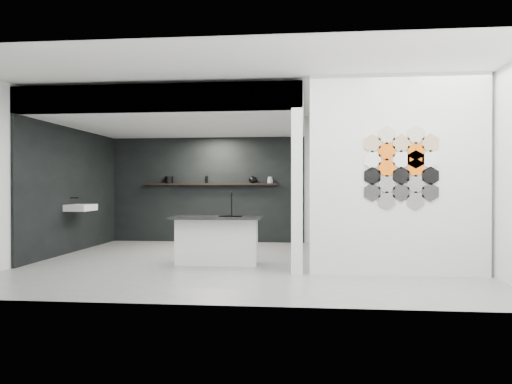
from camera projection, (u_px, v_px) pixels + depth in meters
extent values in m
cube|color=slate|center=(248.00, 263.00, 8.17)|extent=(7.00, 6.00, 0.01)
cube|color=silver|center=(398.00, 175.00, 6.94)|extent=(2.45, 0.15, 2.80)
cube|color=black|center=(206.00, 190.00, 11.25)|extent=(4.40, 0.04, 2.35)
cube|color=black|center=(74.00, 190.00, 9.51)|extent=(0.04, 4.00, 2.35)
cube|color=silver|center=(185.00, 116.00, 9.28)|extent=(4.40, 4.00, 0.40)
cube|color=silver|center=(297.00, 191.00, 7.08)|extent=(0.16, 0.16, 2.35)
cube|color=silver|center=(153.00, 98.00, 7.37)|extent=(4.40, 0.16, 0.40)
cube|color=silver|center=(81.00, 208.00, 9.29)|extent=(0.40, 0.60, 0.12)
cube|color=black|center=(210.00, 184.00, 11.13)|extent=(3.00, 0.15, 0.04)
cube|color=silver|center=(217.00, 241.00, 7.96)|extent=(1.29, 0.52, 0.73)
cube|color=black|center=(216.00, 218.00, 7.89)|extent=(1.47, 0.69, 0.03)
cube|color=black|center=(231.00, 217.00, 7.99)|extent=(0.40, 0.34, 0.01)
cylinder|color=black|center=(232.00, 205.00, 8.15)|extent=(0.02, 0.02, 0.34)
torus|color=black|center=(231.00, 195.00, 8.10)|extent=(0.02, 0.12, 0.12)
cylinder|color=black|center=(169.00, 180.00, 11.23)|extent=(0.21, 0.21, 0.15)
ellipsoid|color=black|center=(253.00, 180.00, 11.03)|extent=(0.22, 0.22, 0.15)
cylinder|color=gray|center=(270.00, 181.00, 10.99)|extent=(0.12, 0.12, 0.09)
cylinder|color=gray|center=(270.00, 180.00, 10.99)|extent=(0.13, 0.13, 0.14)
cylinder|color=black|center=(207.00, 180.00, 11.14)|extent=(0.08, 0.08, 0.16)
cylinder|color=black|center=(165.00, 181.00, 11.24)|extent=(0.10, 0.10, 0.09)
cylinder|color=#2D2D2D|center=(372.00, 192.00, 6.89)|extent=(0.26, 0.02, 0.26)
cylinder|color=black|center=(372.00, 176.00, 6.89)|extent=(0.26, 0.02, 0.26)
cylinder|color=white|center=(372.00, 160.00, 6.89)|extent=(0.26, 0.02, 0.26)
cylinder|color=tan|center=(372.00, 143.00, 6.88)|extent=(0.26, 0.02, 0.26)
cylinder|color=#66635E|center=(387.00, 200.00, 6.87)|extent=(0.26, 0.02, 0.26)
cylinder|color=silver|center=(387.00, 184.00, 6.87)|extent=(0.26, 0.02, 0.26)
cylinder|color=orange|center=(387.00, 168.00, 6.87)|extent=(0.26, 0.02, 0.26)
cylinder|color=orange|center=(387.00, 151.00, 6.87)|extent=(0.26, 0.02, 0.26)
cylinder|color=beige|center=(387.00, 135.00, 6.86)|extent=(0.26, 0.02, 0.26)
cylinder|color=#2D2D2D|center=(401.00, 192.00, 6.85)|extent=(0.26, 0.02, 0.26)
cylinder|color=black|center=(401.00, 176.00, 6.85)|extent=(0.26, 0.02, 0.26)
cylinder|color=white|center=(401.00, 160.00, 6.85)|extent=(0.26, 0.02, 0.26)
cylinder|color=tan|center=(401.00, 143.00, 6.85)|extent=(0.26, 0.02, 0.26)
cylinder|color=#66635E|center=(416.00, 200.00, 6.83)|extent=(0.26, 0.02, 0.26)
cylinder|color=silver|center=(416.00, 184.00, 6.83)|extent=(0.26, 0.02, 0.26)
cylinder|color=orange|center=(416.00, 168.00, 6.83)|extent=(0.26, 0.02, 0.26)
cylinder|color=orange|center=(416.00, 151.00, 6.83)|extent=(0.26, 0.02, 0.26)
cylinder|color=beige|center=(416.00, 135.00, 6.82)|extent=(0.26, 0.02, 0.26)
cylinder|color=#2D2D2D|center=(430.00, 192.00, 6.81)|extent=(0.26, 0.02, 0.26)
cylinder|color=black|center=(430.00, 176.00, 6.81)|extent=(0.26, 0.02, 0.26)
cylinder|color=white|center=(430.00, 159.00, 6.81)|extent=(0.26, 0.02, 0.26)
cylinder|color=tan|center=(430.00, 143.00, 6.81)|extent=(0.26, 0.02, 0.26)
cylinder|color=orange|center=(416.00, 159.00, 6.83)|extent=(0.26, 0.02, 0.26)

